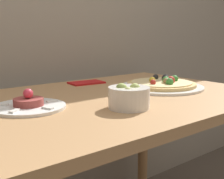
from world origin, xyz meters
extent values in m
cube|color=#AD7F51|center=(0.00, 0.43, 0.78)|extent=(1.40, 0.86, 0.03)
cylinder|color=#AD7F51|center=(0.64, 0.80, 0.38)|extent=(0.06, 0.06, 0.76)
cylinder|color=white|center=(0.37, 0.42, 0.80)|extent=(0.38, 0.38, 0.01)
cylinder|color=#DBB26B|center=(0.37, 0.42, 0.82)|extent=(0.31, 0.31, 0.01)
cylinder|color=beige|center=(0.37, 0.42, 0.82)|extent=(0.27, 0.27, 0.00)
sphere|color=black|center=(0.42, 0.44, 0.84)|extent=(0.03, 0.03, 0.03)
sphere|color=gold|center=(0.34, 0.45, 0.84)|extent=(0.03, 0.03, 0.03)
sphere|color=#B22D23|center=(0.39, 0.38, 0.84)|extent=(0.04, 0.04, 0.04)
sphere|color=#387F33|center=(0.44, 0.40, 0.84)|extent=(0.03, 0.03, 0.03)
sphere|color=black|center=(0.42, 0.50, 0.84)|extent=(0.03, 0.03, 0.03)
sphere|color=#B22D23|center=(0.30, 0.41, 0.83)|extent=(0.02, 0.02, 0.02)
sphere|color=#387F33|center=(0.35, 0.36, 0.84)|extent=(0.03, 0.03, 0.03)
sphere|color=#387F33|center=(0.43, 0.42, 0.84)|extent=(0.03, 0.03, 0.03)
sphere|color=#387F33|center=(0.37, 0.40, 0.84)|extent=(0.03, 0.03, 0.03)
sphere|color=#997047|center=(0.36, 0.38, 0.84)|extent=(0.03, 0.03, 0.03)
cylinder|color=white|center=(-0.26, 0.45, 0.80)|extent=(0.24, 0.24, 0.01)
cylinder|color=#933D38|center=(-0.26, 0.45, 0.82)|extent=(0.10, 0.10, 0.02)
sphere|color=#E0384C|center=(-0.26, 0.45, 0.85)|extent=(0.03, 0.03, 0.03)
cube|color=white|center=(-0.17, 0.45, 0.81)|extent=(0.04, 0.02, 0.01)
cube|color=white|center=(-0.23, 0.53, 0.81)|extent=(0.03, 0.04, 0.01)
cube|color=white|center=(-0.33, 0.50, 0.81)|extent=(0.04, 0.04, 0.01)
cube|color=white|center=(-0.33, 0.40, 0.81)|extent=(0.04, 0.04, 0.01)
cube|color=white|center=(-0.23, 0.36, 0.81)|extent=(0.03, 0.04, 0.01)
cylinder|color=silver|center=(0.00, 0.24, 0.83)|extent=(0.14, 0.14, 0.07)
sphere|color=#A3B25B|center=(0.02, 0.23, 0.87)|extent=(0.04, 0.04, 0.04)
sphere|color=#8EA34C|center=(-0.02, 0.25, 0.87)|extent=(0.04, 0.04, 0.04)
sphere|color=#B7BC70|center=(-0.02, 0.22, 0.86)|extent=(0.02, 0.02, 0.02)
sphere|color=#A3B25B|center=(0.02, 0.23, 0.86)|extent=(0.03, 0.03, 0.03)
sphere|color=#B7BC70|center=(-0.02, 0.22, 0.86)|extent=(0.02, 0.02, 0.02)
cube|color=red|center=(0.18, 0.74, 0.80)|extent=(0.17, 0.12, 0.01)
camera|label=1|loc=(-0.68, -0.50, 1.05)|focal=50.00mm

